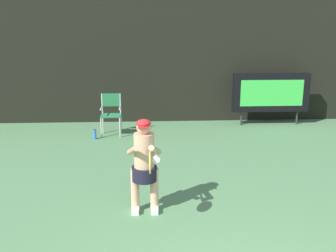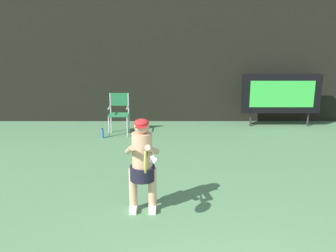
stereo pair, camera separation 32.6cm
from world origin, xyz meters
name	(u,v)px [view 1 (the left image)]	position (x,y,z in m)	size (l,w,h in m)	color
backdrop_screen	(181,61)	(0.00, 8.50, 1.81)	(18.00, 0.12, 3.66)	black
scoreboard	(271,93)	(2.52, 7.87, 0.95)	(2.20, 0.21, 1.50)	black
umpire_chair	(111,112)	(-1.97, 7.07, 0.62)	(0.52, 0.44, 1.08)	#B7B7BC
water_bottle	(95,134)	(-2.36, 6.67, 0.12)	(0.07, 0.07, 0.27)	blue
tennis_player	(144,162)	(-1.07, 2.72, 0.81)	(0.54, 0.62, 1.48)	white
tennis_racket	(150,162)	(-0.98, 2.17, 1.01)	(0.03, 0.60, 0.31)	black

